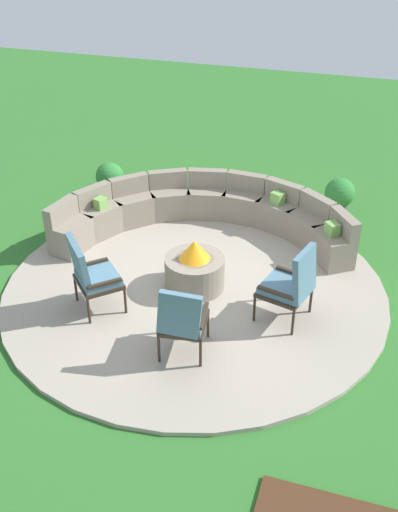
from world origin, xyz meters
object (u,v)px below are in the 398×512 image
(lounge_chair_front_right, at_px, (182,318))
(curved_stone_bench, at_px, (205,214))
(lounge_chair_front_left, at_px, (91,273))
(fire_pit, at_px, (195,269))
(potted_plant_1, at_px, (110,180))
(lounge_chair_back_left, at_px, (292,284))
(potted_plant_2, at_px, (339,197))

(lounge_chair_front_right, bearing_deg, curved_stone_bench, 94.38)
(lounge_chair_front_left, relative_size, lounge_chair_front_right, 1.09)
(fire_pit, relative_size, curved_stone_bench, 0.19)
(fire_pit, relative_size, lounge_chair_front_left, 0.76)
(potted_plant_1, bearing_deg, lounge_chair_back_left, -34.47)
(lounge_chair_back_left, height_order, potted_plant_1, lounge_chair_back_left)
(fire_pit, relative_size, lounge_chair_back_left, 0.78)
(curved_stone_bench, height_order, lounge_chair_front_left, lounge_chair_front_left)
(lounge_chair_front_right, relative_size, potted_plant_1, 1.40)
(fire_pit, height_order, potted_plant_1, fire_pit)
(curved_stone_bench, bearing_deg, lounge_chair_front_right, -77.68)
(fire_pit, relative_size, potted_plant_1, 1.15)
(lounge_chair_back_left, bearing_deg, potted_plant_1, 70.01)
(lounge_chair_front_left, xyz_separation_m, lounge_chair_front_right, (1.44, -0.51, -0.03))
(lounge_chair_front_left, height_order, potted_plant_1, lounge_chair_front_left)
(lounge_chair_back_left, bearing_deg, curved_stone_bench, 57.15)
(lounge_chair_front_right, height_order, potted_plant_2, lounge_chair_front_right)
(lounge_chair_front_left, distance_m, lounge_chair_front_right, 1.52)
(lounge_chair_back_left, bearing_deg, lounge_chair_front_left, 117.16)
(lounge_chair_back_left, height_order, potted_plant_2, lounge_chair_back_left)
(lounge_chair_front_right, xyz_separation_m, lounge_chair_back_left, (1.10, 1.08, 0.02))
(lounge_chair_front_right, bearing_deg, potted_plant_2, 63.75)
(lounge_chair_front_right, xyz_separation_m, potted_plant_2, (1.37, 4.15, -0.16))
(fire_pit, xyz_separation_m, potted_plant_1, (-2.33, 2.24, 0.05))
(potted_plant_1, distance_m, potted_plant_2, 4.05)
(fire_pit, distance_m, curved_stone_bench, 1.61)
(potted_plant_2, bearing_deg, fire_pit, -121.49)
(curved_stone_bench, xyz_separation_m, lounge_chair_front_left, (-0.78, -2.47, 0.25))
(fire_pit, xyz_separation_m, lounge_chair_front_left, (-1.13, -0.90, 0.27))
(potted_plant_1, bearing_deg, potted_plant_2, 7.12)
(curved_stone_bench, distance_m, lounge_chair_back_left, 2.60)
(lounge_chair_front_right, distance_m, lounge_chair_back_left, 1.54)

